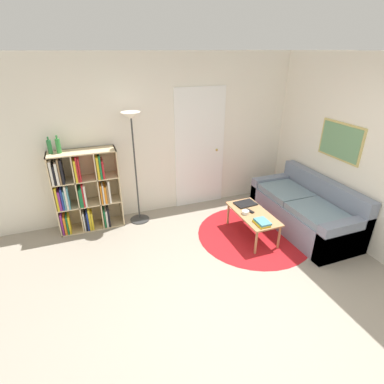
# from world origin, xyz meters

# --- Properties ---
(ground_plane) EXTENTS (14.00, 14.00, 0.00)m
(ground_plane) POSITION_xyz_m (0.00, 0.00, 0.00)
(ground_plane) COLOR gray
(wall_back) EXTENTS (7.35, 0.11, 2.60)m
(wall_back) POSITION_xyz_m (0.02, 2.71, 1.29)
(wall_back) COLOR silver
(wall_back) RESTS_ON ground_plane
(wall_right) EXTENTS (0.08, 5.69, 2.60)m
(wall_right) POSITION_xyz_m (2.20, 1.34, 1.30)
(wall_right) COLOR silver
(wall_right) RESTS_ON ground_plane
(rug) EXTENTS (1.74, 1.74, 0.01)m
(rug) POSITION_xyz_m (0.93, 1.37, 0.00)
(rug) COLOR #B2191E
(rug) RESTS_ON ground_plane
(bookshelf) EXTENTS (0.97, 0.34, 1.28)m
(bookshelf) POSITION_xyz_m (-1.46, 2.50, 0.62)
(bookshelf) COLOR beige
(bookshelf) RESTS_ON ground_plane
(floor_lamp) EXTENTS (0.32, 0.32, 1.80)m
(floor_lamp) POSITION_xyz_m (-0.65, 2.43, 1.42)
(floor_lamp) COLOR #333333
(floor_lamp) RESTS_ON ground_plane
(couch) EXTENTS (0.83, 1.80, 0.81)m
(couch) POSITION_xyz_m (1.80, 1.28, 0.29)
(couch) COLOR gray
(couch) RESTS_ON ground_plane
(coffee_table) EXTENTS (0.46, 0.93, 0.39)m
(coffee_table) POSITION_xyz_m (0.88, 1.37, 0.35)
(coffee_table) COLOR #AD7F51
(coffee_table) RESTS_ON ground_plane
(laptop) EXTENTS (0.34, 0.25, 0.02)m
(laptop) POSITION_xyz_m (0.91, 1.65, 0.40)
(laptop) COLOR black
(laptop) RESTS_ON coffee_table
(bowl) EXTENTS (0.11, 0.11, 0.05)m
(bowl) POSITION_xyz_m (0.75, 1.38, 0.42)
(bowl) COLOR silver
(bowl) RESTS_ON coffee_table
(book_stack_on_table) EXTENTS (0.18, 0.23, 0.06)m
(book_stack_on_table) POSITION_xyz_m (0.82, 1.05, 0.42)
(book_stack_on_table) COLOR gold
(book_stack_on_table) RESTS_ON coffee_table
(remote) EXTENTS (0.08, 0.15, 0.02)m
(remote) POSITION_xyz_m (0.85, 1.42, 0.40)
(remote) COLOR black
(remote) RESTS_ON coffee_table
(bottle_left) EXTENTS (0.06, 0.06, 0.24)m
(bottle_left) POSITION_xyz_m (-1.81, 2.53, 1.38)
(bottle_left) COLOR #236633
(bottle_left) RESTS_ON bookshelf
(bottle_middle) EXTENTS (0.06, 0.06, 0.26)m
(bottle_middle) POSITION_xyz_m (-1.69, 2.51, 1.39)
(bottle_middle) COLOR #2D8438
(bottle_middle) RESTS_ON bookshelf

